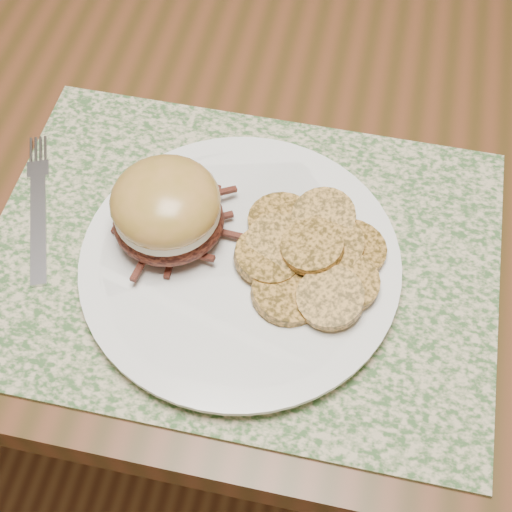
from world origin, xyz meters
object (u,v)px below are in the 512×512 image
(pork_sandwich, at_px, (167,210))
(fork, at_px, (38,205))
(dinner_plate, at_px, (240,263))
(dining_table, at_px, (126,87))

(pork_sandwich, distance_m, fork, 0.14)
(dinner_plate, xyz_separation_m, pork_sandwich, (-0.07, 0.01, 0.04))
(dinner_plate, height_order, fork, dinner_plate)
(dinner_plate, xyz_separation_m, fork, (-0.20, 0.03, -0.01))
(dining_table, height_order, dinner_plate, dinner_plate)
(pork_sandwich, relative_size, fork, 0.71)
(dining_table, bearing_deg, fork, -88.35)
(dining_table, height_order, pork_sandwich, pork_sandwich)
(dinner_plate, bearing_deg, fork, 172.45)
(dining_table, bearing_deg, pork_sandwich, -61.45)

